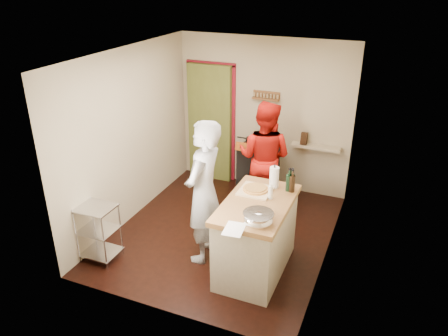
{
  "coord_description": "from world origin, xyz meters",
  "views": [
    {
      "loc": [
        2.11,
        -5.05,
        3.58
      ],
      "look_at": [
        0.01,
        0.0,
        1.06
      ],
      "focal_mm": 35.0,
      "sensor_mm": 36.0,
      "label": 1
    }
  ],
  "objects": [
    {
      "name": "floor",
      "position": [
        0.0,
        0.0,
        0.0
      ],
      "size": [
        3.5,
        3.5,
        0.0
      ],
      "primitive_type": "plane",
      "color": "black",
      "rests_on": "ground"
    },
    {
      "name": "wire_shelving",
      "position": [
        -1.28,
        -1.2,
        0.44
      ],
      "size": [
        0.48,
        0.4,
        0.8
      ],
      "color": "silver",
      "rests_on": "ground"
    },
    {
      "name": "ceiling",
      "position": [
        0.0,
        0.0,
        2.61
      ],
      "size": [
        3.0,
        3.5,
        0.02
      ],
      "primitive_type": "cube",
      "color": "white",
      "rests_on": "back_wall"
    },
    {
      "name": "left_wall",
      "position": [
        -1.5,
        0.0,
        1.3
      ],
      "size": [
        0.04,
        3.5,
        2.6
      ],
      "primitive_type": "cube",
      "color": "tan",
      "rests_on": "ground"
    },
    {
      "name": "person_red",
      "position": [
        0.3,
        0.92,
        0.9
      ],
      "size": [
        0.92,
        0.74,
        1.79
      ],
      "primitive_type": "imported",
      "rotation": [
        0.0,
        0.0,
        3.07
      ],
      "color": "#B6130C",
      "rests_on": "ground"
    },
    {
      "name": "back_wall",
      "position": [
        -0.64,
        1.78,
        1.13
      ],
      "size": [
        3.0,
        0.44,
        2.6
      ],
      "color": "tan",
      "rests_on": "ground"
    },
    {
      "name": "island",
      "position": [
        0.71,
        -0.63,
        0.52
      ],
      "size": [
        0.78,
        1.49,
        1.3
      ],
      "color": "beige",
      "rests_on": "ground"
    },
    {
      "name": "person_stripe",
      "position": [
        -0.02,
        -0.61,
        0.97
      ],
      "size": [
        0.48,
        0.71,
        1.93
      ],
      "primitive_type": "imported",
      "rotation": [
        0.0,
        0.0,
        -1.59
      ],
      "color": "silver",
      "rests_on": "ground"
    },
    {
      "name": "right_wall",
      "position": [
        1.5,
        0.0,
        1.3
      ],
      "size": [
        0.04,
        3.5,
        2.6
      ],
      "primitive_type": "cube",
      "color": "tan",
      "rests_on": "ground"
    },
    {
      "name": "stove",
      "position": [
        0.05,
        1.42,
        0.45
      ],
      "size": [
        0.6,
        0.63,
        1.0
      ],
      "color": "black",
      "rests_on": "ground"
    }
  ]
}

